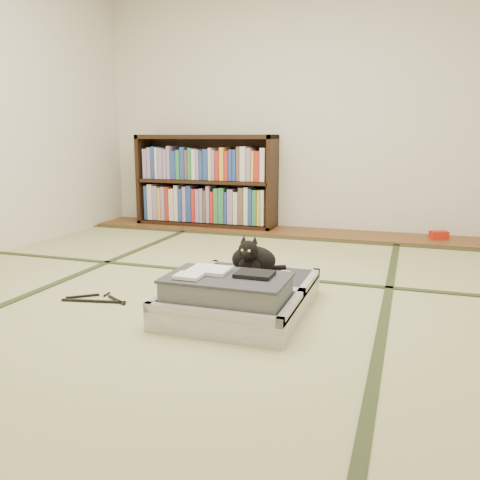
% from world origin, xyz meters
% --- Properties ---
extents(floor, '(4.50, 4.50, 0.00)m').
position_xyz_m(floor, '(0.00, 0.00, 0.00)').
color(floor, tan).
rests_on(floor, ground).
extents(wood_strip, '(4.00, 0.50, 0.02)m').
position_xyz_m(wood_strip, '(0.00, 2.00, 0.01)').
color(wood_strip, brown).
rests_on(wood_strip, ground).
extents(red_item, '(0.17, 0.14, 0.07)m').
position_xyz_m(red_item, '(1.35, 2.03, 0.06)').
color(red_item, red).
rests_on(red_item, wood_strip).
extents(room_shell, '(4.50, 4.50, 4.50)m').
position_xyz_m(room_shell, '(0.00, 0.00, 1.46)').
color(room_shell, white).
rests_on(room_shell, ground).
extents(tatami_borders, '(4.00, 4.50, 0.01)m').
position_xyz_m(tatami_borders, '(0.00, 0.49, 0.00)').
color(tatami_borders, '#2D381E').
rests_on(tatami_borders, ground).
extents(bookcase, '(1.44, 0.33, 0.93)m').
position_xyz_m(bookcase, '(-0.90, 2.07, 0.45)').
color(bookcase, black).
rests_on(bookcase, wood_strip).
extents(suitcase, '(0.68, 0.90, 0.27)m').
position_xyz_m(suitcase, '(0.27, -0.31, 0.09)').
color(suitcase, silver).
rests_on(suitcase, floor).
extents(cat, '(0.30, 0.30, 0.24)m').
position_xyz_m(cat, '(0.25, -0.01, 0.22)').
color(cat, black).
rests_on(cat, suitcase).
extents(cable_coil, '(0.09, 0.09, 0.02)m').
position_xyz_m(cable_coil, '(0.43, 0.03, 0.14)').
color(cable_coil, white).
rests_on(cable_coil, suitcase).
extents(hanger, '(0.39, 0.21, 0.01)m').
position_xyz_m(hanger, '(-0.56, -0.38, 0.01)').
color(hanger, black).
rests_on(hanger, floor).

